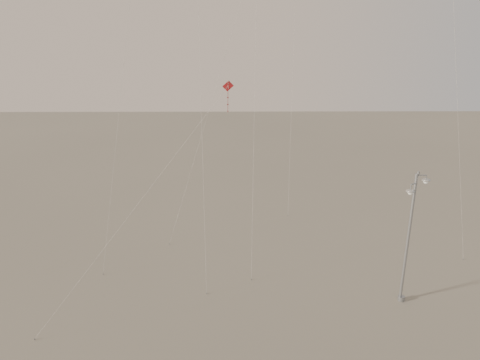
{
  "coord_description": "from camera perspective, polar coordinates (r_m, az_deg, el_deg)",
  "views": [
    {
      "loc": [
        -1.85,
        -24.49,
        15.85
      ],
      "look_at": [
        -1.52,
        5.0,
        6.85
      ],
      "focal_mm": 35.0,
      "sensor_mm": 36.0,
      "label": 1
    }
  ],
  "objects": [
    {
      "name": "ground",
      "position": [
        29.23,
        3.21,
        -15.89
      ],
      "size": [
        160.0,
        160.0,
        0.0
      ],
      "primitive_type": "plane",
      "color": "gray",
      "rests_on": "ground"
    },
    {
      "name": "kite_3",
      "position": [
        26.27,
        -7.01,
        4.01
      ],
      "size": [
        10.99,
        4.75,
        13.57
      ],
      "rotation": [
        0.0,
        0.0,
        0.12
      ],
      "color": "maroon",
      "rests_on": "ground"
    },
    {
      "name": "street_lamp",
      "position": [
        30.04,
        19.96,
        -6.28
      ],
      "size": [
        1.51,
        0.9,
        8.46
      ],
      "color": "#92959A",
      "rests_on": "ground"
    },
    {
      "name": "kite_4",
      "position": [
        38.3,
        24.55,
        19.04
      ],
      "size": [
        2.28,
        5.08,
        24.05
      ],
      "rotation": [
        0.0,
        0.0,
        2.14
      ],
      "color": "#332E2A",
      "rests_on": "ground"
    }
  ]
}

